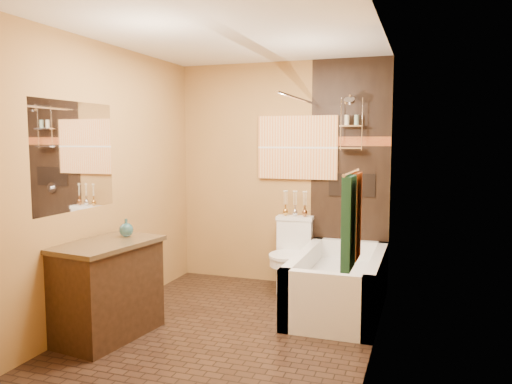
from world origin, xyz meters
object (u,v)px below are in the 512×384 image
at_px(sunset_painting, 297,148).
at_px(toilet, 291,254).
at_px(vanity, 106,289).
at_px(bathtub, 339,288).

height_order(sunset_painting, toilet, sunset_painting).
bearing_deg(toilet, vanity, -127.77).
distance_m(sunset_painting, vanity, 2.56).
relative_size(sunset_painting, toilet, 1.14).
height_order(sunset_painting, bathtub, sunset_painting).
xyz_separation_m(sunset_painting, toilet, (0.00, -0.26, -1.15)).
height_order(toilet, vanity, vanity).
bearing_deg(vanity, sunset_painting, 68.53).
relative_size(sunset_painting, bathtub, 0.60).
bearing_deg(bathtub, toilet, 142.68).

